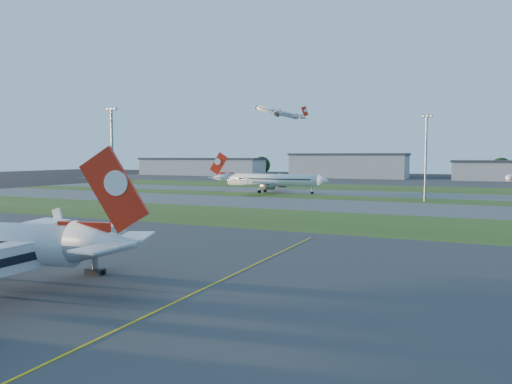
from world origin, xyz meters
The scene contains 20 objects.
ground centered at (0.00, 0.00, 0.00)m, with size 700.00×700.00×0.00m, color black.
apron_near centered at (0.00, 0.00, 0.01)m, with size 300.00×70.00×0.01m, color #333335.
grass_strip_a centered at (0.00, 52.00, 0.01)m, with size 300.00×34.00×0.01m, color #304717.
taxiway_a centered at (0.00, 85.00, 0.01)m, with size 300.00×32.00×0.01m, color #515154.
grass_strip_b centered at (0.00, 110.00, 0.01)m, with size 300.00×18.00×0.01m, color #304717.
taxiway_b centered at (0.00, 132.00, 0.01)m, with size 300.00×26.00×0.01m, color #515154.
grass_strip_c centered at (0.00, 165.00, 0.01)m, with size 300.00×40.00×0.01m, color #304717.
apron_far centered at (0.00, 225.00, 0.01)m, with size 400.00×80.00×0.01m, color #333335.
yellow_line centered at (5.00, 0.00, 0.00)m, with size 0.25×60.00×0.02m, color gold.
jet_bridge centered at (-9.81, -15.24, 4.01)m, with size 4.20×26.90×6.20m.
airliner_taxiing centered at (-39.78, 120.11, 4.70)m, with size 42.87×36.32×13.37m.
airliner_departing centered at (-79.72, 225.05, 38.99)m, with size 29.27×24.68×9.45m.
light_mast_west centered at (-55.00, 52.00, 14.81)m, with size 3.20×0.70×25.80m.
light_mast_centre centered at (15.00, 108.00, 14.81)m, with size 3.20×0.70×25.80m.
hangar_far_west centered at (-150.00, 255.00, 6.14)m, with size 91.80×23.00×12.20m.
hangar_west centered at (-45.00, 255.00, 7.64)m, with size 71.40×23.00×15.20m.
tree_far_west centered at (-190.00, 268.00, 6.49)m, with size 11.00×11.00×12.00m.
tree_west centered at (-110.00, 270.00, 7.14)m, with size 12.10×12.10×13.20m.
tree_mid_west centered at (-20.00, 266.00, 5.84)m, with size 9.90×9.90×10.80m.
tree_mid_east centered at (40.00, 269.00, 6.81)m, with size 11.55×11.55×12.60m.
Camera 1 is at (30.55, -48.01, 13.58)m, focal length 35.00 mm.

